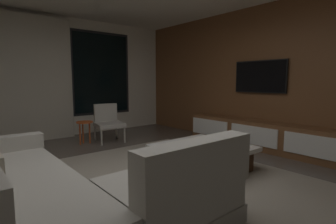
{
  "coord_description": "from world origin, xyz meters",
  "views": [
    {
      "loc": [
        -1.61,
        -2.46,
        1.27
      ],
      "look_at": [
        1.09,
        0.77,
        0.76
      ],
      "focal_mm": 27.79,
      "sensor_mm": 36.0,
      "label": 1
    }
  ],
  "objects_px": {
    "accent_chair_near_window": "(108,121)",
    "side_stool": "(84,126)",
    "sectional_couch": "(61,194)",
    "coffee_table": "(203,158)",
    "mounted_tv": "(260,77)",
    "book_stack_on_coffee_table": "(220,145)",
    "media_console": "(262,136)"
  },
  "relations": [
    {
      "from": "book_stack_on_coffee_table",
      "to": "accent_chair_near_window",
      "type": "distance_m",
      "value": 2.75
    },
    {
      "from": "sectional_couch",
      "to": "side_stool",
      "type": "relative_size",
      "value": 5.43
    },
    {
      "from": "media_console",
      "to": "accent_chair_near_window",
      "type": "bearing_deg",
      "value": 127.23
    },
    {
      "from": "sectional_couch",
      "to": "coffee_table",
      "type": "height_order",
      "value": "sectional_couch"
    },
    {
      "from": "sectional_couch",
      "to": "media_console",
      "type": "height_order",
      "value": "sectional_couch"
    },
    {
      "from": "accent_chair_near_window",
      "to": "mounted_tv",
      "type": "bearing_deg",
      "value": -47.82
    },
    {
      "from": "mounted_tv",
      "to": "coffee_table",
      "type": "bearing_deg",
      "value": -171.45
    },
    {
      "from": "sectional_couch",
      "to": "book_stack_on_coffee_table",
      "type": "xyz_separation_m",
      "value": [
        2.15,
        -0.0,
        0.1
      ]
    },
    {
      "from": "media_console",
      "to": "sectional_couch",
      "type": "bearing_deg",
      "value": -175.92
    },
    {
      "from": "side_stool",
      "to": "mounted_tv",
      "type": "bearing_deg",
      "value": -42.17
    },
    {
      "from": "mounted_tv",
      "to": "accent_chair_near_window",
      "type": "bearing_deg",
      "value": 132.18
    },
    {
      "from": "sectional_couch",
      "to": "media_console",
      "type": "bearing_deg",
      "value": 4.08
    },
    {
      "from": "coffee_table",
      "to": "accent_chair_near_window",
      "type": "xyz_separation_m",
      "value": [
        -0.17,
        2.55,
        0.25
      ]
    },
    {
      "from": "accent_chair_near_window",
      "to": "mounted_tv",
      "type": "distance_m",
      "value": 3.19
    },
    {
      "from": "book_stack_on_coffee_table",
      "to": "accent_chair_near_window",
      "type": "bearing_deg",
      "value": 96.42
    },
    {
      "from": "mounted_tv",
      "to": "sectional_couch",
      "type": "bearing_deg",
      "value": -173.22
    },
    {
      "from": "media_console",
      "to": "mounted_tv",
      "type": "relative_size",
      "value": 2.93
    },
    {
      "from": "sectional_couch",
      "to": "side_stool",
      "type": "xyz_separation_m",
      "value": [
        1.35,
        2.77,
        0.08
      ]
    },
    {
      "from": "book_stack_on_coffee_table",
      "to": "sectional_couch",
      "type": "bearing_deg",
      "value": 179.93
    },
    {
      "from": "accent_chair_near_window",
      "to": "media_console",
      "type": "bearing_deg",
      "value": -52.77
    },
    {
      "from": "accent_chair_near_window",
      "to": "side_stool",
      "type": "bearing_deg",
      "value": 175.01
    },
    {
      "from": "coffee_table",
      "to": "mounted_tv",
      "type": "distance_m",
      "value": 2.23
    },
    {
      "from": "coffee_table",
      "to": "media_console",
      "type": "bearing_deg",
      "value": 2.87
    },
    {
      "from": "mounted_tv",
      "to": "side_stool",
      "type": "bearing_deg",
      "value": 137.83
    },
    {
      "from": "coffee_table",
      "to": "media_console",
      "type": "xyz_separation_m",
      "value": [
        1.71,
        0.09,
        0.06
      ]
    },
    {
      "from": "sectional_couch",
      "to": "coffee_table",
      "type": "bearing_deg",
      "value": 5.1
    },
    {
      "from": "coffee_table",
      "to": "accent_chair_near_window",
      "type": "bearing_deg",
      "value": 93.77
    },
    {
      "from": "coffee_table",
      "to": "sectional_couch",
      "type": "bearing_deg",
      "value": -174.9
    },
    {
      "from": "side_stool",
      "to": "coffee_table",
      "type": "bearing_deg",
      "value": -75.62
    },
    {
      "from": "book_stack_on_coffee_table",
      "to": "media_console",
      "type": "xyz_separation_m",
      "value": [
        1.57,
        0.27,
        -0.14
      ]
    },
    {
      "from": "coffee_table",
      "to": "side_stool",
      "type": "bearing_deg",
      "value": 104.38
    },
    {
      "from": "coffee_table",
      "to": "media_console",
      "type": "relative_size",
      "value": 0.37
    }
  ]
}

